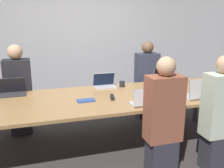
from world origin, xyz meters
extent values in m
plane|color=#383333|center=(0.00, 0.00, 0.00)|extent=(24.00, 24.00, 0.00)
cube|color=#ADADB2|center=(0.00, 1.95, 1.40)|extent=(12.00, 0.06, 2.80)
cube|color=#9E7547|center=(0.00, 0.00, 0.73)|extent=(3.95, 1.26, 0.04)
cylinder|color=#4C4C51|center=(1.80, 0.45, 0.35)|extent=(0.08, 0.08, 0.71)
cube|color=gray|center=(1.09, 0.34, 0.76)|extent=(0.30, 0.25, 0.02)
cube|color=gray|center=(1.09, 0.45, 0.89)|extent=(0.31, 0.07, 0.26)
cube|color=black|center=(1.09, 0.44, 0.89)|extent=(0.30, 0.06, 0.25)
cube|color=#2D2D38|center=(1.01, 0.88, 0.23)|extent=(0.32, 0.24, 0.45)
cube|color=#33384C|center=(1.01, 0.88, 0.82)|extent=(0.40, 0.24, 0.75)
sphere|color=brown|center=(1.01, 0.88, 1.30)|extent=(0.21, 0.21, 0.21)
cylinder|color=black|center=(0.81, 0.23, 0.84)|extent=(0.08, 0.08, 0.18)
cylinder|color=black|center=(0.81, 0.23, 0.95)|extent=(0.03, 0.03, 0.04)
cube|color=#333338|center=(-1.23, 0.45, 0.76)|extent=(0.36, 0.22, 0.02)
cube|color=#333338|center=(-1.23, 0.54, 0.88)|extent=(0.37, 0.07, 0.22)
cube|color=black|center=(-1.23, 0.53, 0.87)|extent=(0.36, 0.07, 0.21)
cube|color=#2D2D38|center=(-1.18, 0.82, 0.23)|extent=(0.32, 0.24, 0.45)
cube|color=#232328|center=(-1.18, 0.82, 0.82)|extent=(0.40, 0.24, 0.75)
sphere|color=tan|center=(-1.18, 0.82, 1.31)|extent=(0.23, 0.23, 0.23)
cube|color=#B7B7BC|center=(1.19, -0.35, 0.76)|extent=(0.35, 0.25, 0.02)
cube|color=#B7B7BC|center=(1.19, -0.47, 0.89)|extent=(0.35, 0.04, 0.26)
cube|color=#0F1933|center=(1.19, -0.46, 0.89)|extent=(0.35, 0.04, 0.25)
cube|color=#2D2D38|center=(1.14, -0.91, 0.23)|extent=(0.32, 0.24, 0.45)
cube|color=beige|center=(1.14, -0.91, 0.82)|extent=(0.40, 0.24, 0.75)
cylinder|color=#232328|center=(1.48, -0.38, 0.80)|extent=(0.09, 0.09, 0.10)
cube|color=#B7B7BC|center=(0.37, -0.42, 0.76)|extent=(0.32, 0.20, 0.02)
cube|color=#B7B7BC|center=(0.37, -0.51, 0.87)|extent=(0.32, 0.05, 0.20)
cube|color=#0F1933|center=(0.37, -0.50, 0.86)|extent=(0.32, 0.05, 0.20)
cube|color=#2D2D38|center=(0.45, -0.83, 0.23)|extent=(0.32, 0.24, 0.45)
cube|color=brown|center=(0.45, -0.83, 0.82)|extent=(0.40, 0.24, 0.75)
sphere|color=tan|center=(0.45, -0.83, 1.30)|extent=(0.21, 0.21, 0.21)
cylinder|color=brown|center=(0.64, -0.38, 0.79)|extent=(0.07, 0.07, 0.08)
cylinder|color=black|center=(0.62, -0.28, 0.85)|extent=(0.08, 0.08, 0.20)
cylinder|color=black|center=(0.62, -0.28, 0.97)|extent=(0.03, 0.03, 0.04)
cube|color=#B7B7BC|center=(0.12, 0.46, 0.76)|extent=(0.33, 0.21, 0.02)
cube|color=#B7B7BC|center=(0.12, 0.54, 0.87)|extent=(0.34, 0.07, 0.20)
cube|color=#0F1933|center=(0.12, 0.53, 0.87)|extent=(0.33, 0.07, 0.20)
cylinder|color=#232328|center=(0.39, 0.43, 0.79)|extent=(0.08, 0.08, 0.09)
cube|color=black|center=(0.06, -0.11, 0.77)|extent=(0.07, 0.16, 0.05)
cube|color=#2D4C8C|center=(-0.29, -0.10, 0.76)|extent=(0.24, 0.14, 0.02)
camera|label=1|loc=(-0.85, -3.16, 1.80)|focal=40.00mm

